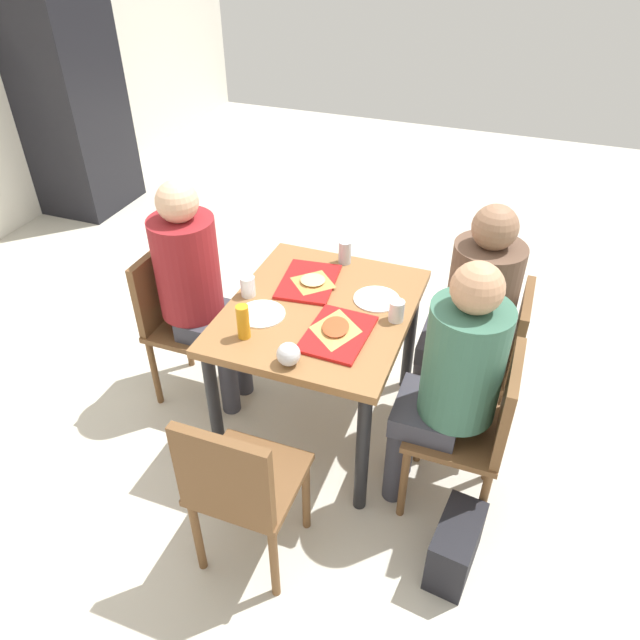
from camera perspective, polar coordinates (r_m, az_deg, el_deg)
ground_plane at (r=3.30m, az=0.00°, el=-9.66°), size 10.00×10.00×0.02m
main_table at (r=2.86m, az=0.00°, el=-0.53°), size 1.00×0.84×0.75m
chair_near_left at (r=2.65m, az=14.75°, el=-9.58°), size 0.40×0.40×0.86m
chair_near_right at (r=3.03m, az=16.12°, el=-3.10°), size 0.40×0.40×0.86m
chair_far_side at (r=3.26m, az=-13.36°, el=0.51°), size 0.40×0.40×0.86m
chair_left_end at (r=2.38m, az=-7.70°, el=-15.27°), size 0.40×0.40×0.86m
person_in_red at (r=2.49m, az=12.44°, el=-4.93°), size 0.32×0.42×1.27m
person_in_brown_jacket at (r=2.89m, az=14.20°, el=1.26°), size 0.32×0.42×1.27m
person_far_side at (r=3.05m, az=-11.76°, el=3.72°), size 0.32×0.42×1.27m
tray_red_near at (r=2.62m, az=1.68°, el=-1.32°), size 0.37×0.27×0.02m
tray_red_far at (r=2.97m, az=-1.10°, el=3.67°), size 0.39×0.30×0.02m
paper_plate_center at (r=2.76m, az=-5.59°, el=0.59°), size 0.22×0.22×0.01m
paper_plate_near_edge at (r=2.86m, az=5.40°, el=1.99°), size 0.22×0.22×0.01m
pizza_slice_a at (r=2.63m, az=1.49°, el=-0.75°), size 0.26×0.21×0.02m
pizza_slice_b at (r=2.94m, az=-0.68°, el=3.73°), size 0.18×0.18×0.02m
plastic_cup_a at (r=2.88m, az=-6.87°, el=3.20°), size 0.07×0.07×0.10m
plastic_cup_b at (r=2.71m, az=7.28°, el=0.87°), size 0.07×0.07×0.10m
soda_can at (r=3.11m, az=2.38°, el=6.46°), size 0.07×0.07×0.12m
condiment_bottle at (r=2.59m, az=-7.31°, el=-0.17°), size 0.06×0.06×0.16m
foil_bundle at (r=2.45m, az=-3.01°, el=-3.26°), size 0.10×0.10×0.10m
handbag at (r=2.71m, az=12.72°, el=-20.20°), size 0.34×0.20×0.28m
drink_fridge at (r=5.58m, az=-22.65°, el=19.10°), size 0.70×0.60×1.90m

